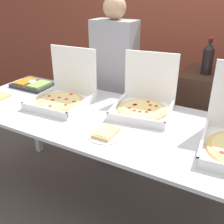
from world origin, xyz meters
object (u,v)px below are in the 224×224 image
at_px(pizza_box_far_right, 145,101).
at_px(soda_bottle, 208,58).
at_px(veggie_tray, 33,85).
at_px(paper_plate_front_right, 106,133).
at_px(person_guest_plaid, 114,86).
at_px(pizza_box_far_left, 64,94).

bearing_deg(pizza_box_far_right, soda_bottle, 57.61).
xyz_separation_m(veggie_tray, soda_bottle, (1.40, 0.69, 0.26)).
bearing_deg(pizza_box_far_right, paper_plate_front_right, -107.21).
relative_size(pizza_box_far_right, person_guest_plaid, 0.29).
bearing_deg(person_guest_plaid, soda_bottle, -161.70).
height_order(paper_plate_front_right, veggie_tray, veggie_tray).
relative_size(pizza_box_far_left, veggie_tray, 1.21).
distance_m(pizza_box_far_left, veggie_tray, 0.50).
xyz_separation_m(pizza_box_far_left, soda_bottle, (0.92, 0.84, 0.21)).
height_order(veggie_tray, person_guest_plaid, person_guest_plaid).
bearing_deg(person_guest_plaid, veggie_tray, 34.94).
bearing_deg(person_guest_plaid, paper_plate_front_right, 115.39).
distance_m(pizza_box_far_right, veggie_tray, 1.10).
distance_m(pizza_box_far_left, person_guest_plaid, 0.60).
relative_size(pizza_box_far_left, paper_plate_front_right, 1.87).
xyz_separation_m(pizza_box_far_right, soda_bottle, (0.30, 0.67, 0.21)).
bearing_deg(veggie_tray, paper_plate_front_right, -22.39).
xyz_separation_m(paper_plate_front_right, person_guest_plaid, (-0.41, 0.86, -0.03)).
bearing_deg(paper_plate_front_right, pizza_box_far_right, 81.18).
xyz_separation_m(pizza_box_far_left, paper_plate_front_right, (0.55, -0.28, -0.06)).
relative_size(pizza_box_far_left, pizza_box_far_right, 0.94).
distance_m(pizza_box_far_left, pizza_box_far_right, 0.64).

